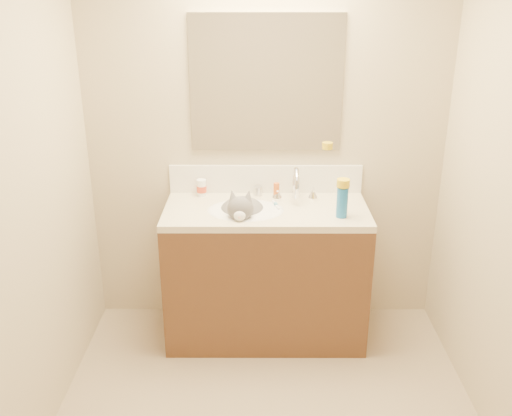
{
  "coord_description": "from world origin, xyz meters",
  "views": [
    {
      "loc": [
        -0.05,
        -2.14,
        2.1
      ],
      "look_at": [
        -0.06,
        0.92,
        0.88
      ],
      "focal_mm": 40.0,
      "sensor_mm": 36.0,
      "label": 1
    }
  ],
  "objects_px": {
    "faucet": "(296,186)",
    "cat": "(242,214)",
    "pill_bottle": "(202,188)",
    "amber_bottle": "(276,190)",
    "basin": "(246,221)",
    "spray_can": "(342,202)",
    "silver_jar": "(258,191)",
    "vanity_cabinet": "(266,276)"
  },
  "relations": [
    {
      "from": "faucet",
      "to": "amber_bottle",
      "type": "xyz_separation_m",
      "value": [
        -0.12,
        0.05,
        -0.04
      ]
    },
    {
      "from": "silver_jar",
      "to": "amber_bottle",
      "type": "height_order",
      "value": "amber_bottle"
    },
    {
      "from": "vanity_cabinet",
      "to": "cat",
      "type": "relative_size",
      "value": 2.97
    },
    {
      "from": "cat",
      "to": "amber_bottle",
      "type": "distance_m",
      "value": 0.3
    },
    {
      "from": "faucet",
      "to": "spray_can",
      "type": "relative_size",
      "value": 1.6
    },
    {
      "from": "vanity_cabinet",
      "to": "amber_bottle",
      "type": "height_order",
      "value": "amber_bottle"
    },
    {
      "from": "basin",
      "to": "pill_bottle",
      "type": "bearing_deg",
      "value": 139.67
    },
    {
      "from": "faucet",
      "to": "amber_bottle",
      "type": "height_order",
      "value": "faucet"
    },
    {
      "from": "faucet",
      "to": "vanity_cabinet",
      "type": "bearing_deg",
      "value": -142.71
    },
    {
      "from": "faucet",
      "to": "cat",
      "type": "xyz_separation_m",
      "value": [
        -0.32,
        -0.16,
        -0.12
      ]
    },
    {
      "from": "silver_jar",
      "to": "pill_bottle",
      "type": "bearing_deg",
      "value": -178.85
    },
    {
      "from": "basin",
      "to": "spray_can",
      "type": "xyz_separation_m",
      "value": [
        0.54,
        -0.1,
        0.16
      ]
    },
    {
      "from": "basin",
      "to": "spray_can",
      "type": "distance_m",
      "value": 0.58
    },
    {
      "from": "vanity_cabinet",
      "to": "spray_can",
      "type": "height_order",
      "value": "spray_can"
    },
    {
      "from": "spray_can",
      "to": "silver_jar",
      "type": "bearing_deg",
      "value": 143.88
    },
    {
      "from": "amber_bottle",
      "to": "spray_can",
      "type": "xyz_separation_m",
      "value": [
        0.36,
        -0.31,
        0.04
      ]
    },
    {
      "from": "faucet",
      "to": "amber_bottle",
      "type": "distance_m",
      "value": 0.13
    },
    {
      "from": "faucet",
      "to": "basin",
      "type": "bearing_deg",
      "value": -150.88
    },
    {
      "from": "faucet",
      "to": "pill_bottle",
      "type": "relative_size",
      "value": 2.66
    },
    {
      "from": "basin",
      "to": "faucet",
      "type": "height_order",
      "value": "faucet"
    },
    {
      "from": "silver_jar",
      "to": "vanity_cabinet",
      "type": "bearing_deg",
      "value": -77.43
    },
    {
      "from": "cat",
      "to": "spray_can",
      "type": "bearing_deg",
      "value": -8.91
    },
    {
      "from": "faucet",
      "to": "cat",
      "type": "distance_m",
      "value": 0.38
    },
    {
      "from": "pill_bottle",
      "to": "cat",
      "type": "bearing_deg",
      "value": -41.25
    },
    {
      "from": "amber_bottle",
      "to": "spray_can",
      "type": "relative_size",
      "value": 0.52
    },
    {
      "from": "amber_bottle",
      "to": "spray_can",
      "type": "bearing_deg",
      "value": -41.12
    },
    {
      "from": "silver_jar",
      "to": "amber_bottle",
      "type": "relative_size",
      "value": 0.64
    },
    {
      "from": "basin",
      "to": "spray_can",
      "type": "bearing_deg",
      "value": -10.54
    },
    {
      "from": "vanity_cabinet",
      "to": "basin",
      "type": "xyz_separation_m",
      "value": [
        -0.12,
        -0.03,
        0.38
      ]
    },
    {
      "from": "pill_bottle",
      "to": "amber_bottle",
      "type": "relative_size",
      "value": 1.16
    },
    {
      "from": "faucet",
      "to": "spray_can",
      "type": "height_order",
      "value": "faucet"
    },
    {
      "from": "amber_bottle",
      "to": "cat",
      "type": "bearing_deg",
      "value": -135.74
    },
    {
      "from": "faucet",
      "to": "spray_can",
      "type": "xyz_separation_m",
      "value": [
        0.24,
        -0.27,
        0.0
      ]
    },
    {
      "from": "basin",
      "to": "pill_bottle",
      "type": "relative_size",
      "value": 4.27
    },
    {
      "from": "cat",
      "to": "pill_bottle",
      "type": "bearing_deg",
      "value": 141.06
    },
    {
      "from": "pill_bottle",
      "to": "spray_can",
      "type": "height_order",
      "value": "spray_can"
    },
    {
      "from": "basin",
      "to": "cat",
      "type": "bearing_deg",
      "value": 152.82
    },
    {
      "from": "pill_bottle",
      "to": "amber_bottle",
      "type": "height_order",
      "value": "pill_bottle"
    },
    {
      "from": "basin",
      "to": "faucet",
      "type": "xyz_separation_m",
      "value": [
        0.3,
        0.17,
        0.16
      ]
    },
    {
      "from": "spray_can",
      "to": "basin",
      "type": "bearing_deg",
      "value": 169.46
    },
    {
      "from": "faucet",
      "to": "pill_bottle",
      "type": "xyz_separation_m",
      "value": [
        -0.58,
        0.07,
        -0.03
      ]
    },
    {
      "from": "basin",
      "to": "pill_bottle",
      "type": "xyz_separation_m",
      "value": [
        -0.28,
        0.24,
        0.12
      ]
    }
  ]
}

